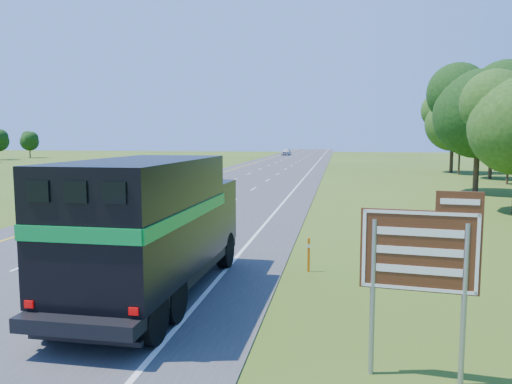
{
  "coord_description": "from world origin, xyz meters",
  "views": [
    {
      "loc": [
        9.36,
        -5.74,
        4.7
      ],
      "look_at": [
        5.2,
        19.19,
        1.88
      ],
      "focal_mm": 35.0,
      "sensor_mm": 36.0,
      "label": 1
    }
  ],
  "objects_px": {
    "exit_sign": "(421,259)",
    "horse_truck": "(153,224)",
    "far_car": "(286,152)",
    "white_suv": "(203,177)"
  },
  "relations": [
    {
      "from": "horse_truck",
      "to": "far_car",
      "type": "bearing_deg",
      "value": 95.08
    },
    {
      "from": "white_suv",
      "to": "far_car",
      "type": "height_order",
      "value": "far_car"
    },
    {
      "from": "far_car",
      "to": "white_suv",
      "type": "bearing_deg",
      "value": -88.66
    },
    {
      "from": "horse_truck",
      "to": "far_car",
      "type": "height_order",
      "value": "horse_truck"
    },
    {
      "from": "white_suv",
      "to": "exit_sign",
      "type": "xyz_separation_m",
      "value": [
        14.36,
        -36.26,
        1.54
      ]
    },
    {
      "from": "exit_sign",
      "to": "horse_truck",
      "type": "bearing_deg",
      "value": 157.77
    },
    {
      "from": "far_car",
      "to": "horse_truck",
      "type": "bearing_deg",
      "value": -84.84
    },
    {
      "from": "horse_truck",
      "to": "exit_sign",
      "type": "distance_m",
      "value": 7.78
    },
    {
      "from": "far_car",
      "to": "exit_sign",
      "type": "xyz_separation_m",
      "value": [
        14.67,
        -115.11,
        1.49
      ]
    },
    {
      "from": "horse_truck",
      "to": "white_suv",
      "type": "xyz_separation_m",
      "value": [
        -7.57,
        32.46,
        -1.34
      ]
    }
  ]
}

